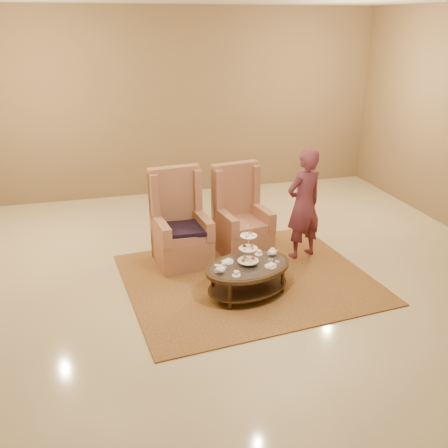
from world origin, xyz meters
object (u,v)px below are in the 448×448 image
object	(u,v)px
tea_table	(248,270)
person	(304,204)
armchair_left	(180,232)
armchair_right	(240,223)

from	to	relation	value
tea_table	person	world-z (taller)	person
tea_table	armchair_left	size ratio (longest dim) A/B	0.97
tea_table	armchair_right	size ratio (longest dim) A/B	0.99
armchair_left	armchair_right	xyz separation A→B (m)	(0.93, 0.12, -0.02)
tea_table	armchair_left	xyz separation A→B (m)	(-0.63, 1.17, 0.11)
person	armchair_left	bearing A→B (deg)	-27.88
armchair_left	person	bearing A→B (deg)	-16.61
armchair_left	person	world-z (taller)	person
armchair_left	tea_table	bearing A→B (deg)	-67.69
armchair_left	person	distance (m)	1.80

